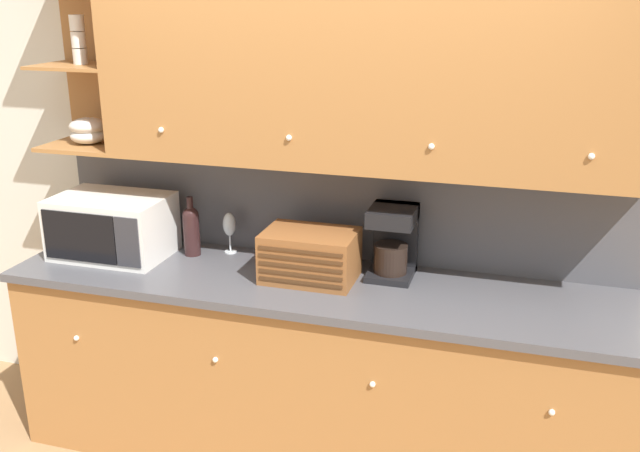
% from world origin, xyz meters
% --- Properties ---
extents(ground_plane, '(24.00, 24.00, 0.00)m').
position_xyz_m(ground_plane, '(0.00, 0.00, 0.00)').
color(ground_plane, '#9E754C').
extents(wall_back, '(5.29, 0.06, 2.60)m').
position_xyz_m(wall_back, '(0.00, 0.03, 1.30)').
color(wall_back, beige).
rests_on(wall_back, ground_plane).
extents(counter_unit, '(2.91, 0.69, 0.95)m').
position_xyz_m(counter_unit, '(0.00, -0.33, 0.48)').
color(counter_unit, '#A36B38').
rests_on(counter_unit, ground_plane).
extents(backsplash_panel, '(2.89, 0.01, 0.52)m').
position_xyz_m(backsplash_panel, '(0.00, -0.01, 1.21)').
color(backsplash_panel, '#4C4C51').
rests_on(backsplash_panel, counter_unit).
extents(upper_cabinets, '(2.89, 0.38, 0.85)m').
position_xyz_m(upper_cabinets, '(0.17, -0.18, 1.90)').
color(upper_cabinets, '#A36B38').
rests_on(upper_cabinets, backsplash_panel).
extents(microwave, '(0.56, 0.39, 0.31)m').
position_xyz_m(microwave, '(-1.07, -0.30, 1.11)').
color(microwave, silver).
rests_on(microwave, counter_unit).
extents(wine_bottle, '(0.08, 0.08, 0.31)m').
position_xyz_m(wine_bottle, '(-0.69, -0.18, 1.09)').
color(wine_bottle, black).
rests_on(wine_bottle, counter_unit).
extents(wine_glass, '(0.07, 0.07, 0.21)m').
position_xyz_m(wine_glass, '(-0.52, -0.10, 1.10)').
color(wine_glass, silver).
rests_on(wine_glass, counter_unit).
extents(mug, '(0.10, 0.09, 0.09)m').
position_xyz_m(mug, '(-0.34, -0.08, 1.00)').
color(mug, '#B73D38').
rests_on(mug, counter_unit).
extents(bread_box, '(0.43, 0.30, 0.23)m').
position_xyz_m(bread_box, '(-0.02, -0.32, 1.07)').
color(bread_box, brown).
rests_on(bread_box, counter_unit).
extents(coffee_maker, '(0.21, 0.25, 0.34)m').
position_xyz_m(coffee_maker, '(0.33, -0.15, 1.12)').
color(coffee_maker, black).
rests_on(coffee_maker, counter_unit).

